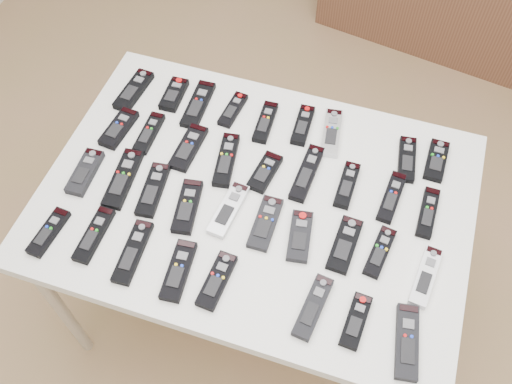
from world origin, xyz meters
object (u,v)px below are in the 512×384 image
(remote_5, at_px, (303,125))
(remote_9, at_px, (119,128))
(remote_4, at_px, (265,122))
(remote_20, at_px, (153,190))
(remote_0, at_px, (134,90))
(remote_6, at_px, (331,133))
(remote_2, at_px, (198,105))
(remote_17, at_px, (428,213))
(remote_27, at_px, (426,276))
(remote_32, at_px, (217,281))
(remote_13, at_px, (265,172))
(remote_3, at_px, (233,110))
(remote_30, at_px, (133,252))
(remote_33, at_px, (313,307))
(remote_10, at_px, (149,133))
(remote_16, at_px, (392,197))
(remote_34, at_px, (356,321))
(remote_18, at_px, (85,172))
(remote_28, at_px, (49,232))
(remote_31, at_px, (179,270))
(remote_7, at_px, (407,159))
(remote_19, at_px, (123,179))
(remote_12, at_px, (226,160))
(table, at_px, (256,206))
(remote_8, at_px, (436,161))
(remote_14, at_px, (307,173))
(remote_15, at_px, (347,185))
(remote_1, at_px, (174,94))
(remote_24, at_px, (300,236))
(remote_25, at_px, (345,245))
(remote_23, at_px, (265,223))
(remote_21, at_px, (187,206))
(remote_11, at_px, (189,148))
(remote_29, at_px, (94,235))

(remote_5, relative_size, remote_9, 0.99)
(remote_4, distance_m, remote_20, 0.42)
(remote_0, relative_size, remote_6, 1.00)
(remote_2, xyz_separation_m, remote_17, (0.78, -0.18, -0.00))
(remote_27, bearing_deg, remote_5, 144.65)
(remote_32, bearing_deg, remote_13, 91.70)
(remote_3, distance_m, remote_30, 0.58)
(remote_33, bearing_deg, remote_6, 106.23)
(remote_4, height_order, remote_10, same)
(remote_16, xyz_separation_m, remote_34, (-0.02, -0.40, 0.00))
(remote_3, height_order, remote_18, remote_18)
(remote_10, xyz_separation_m, remote_28, (-0.12, -0.42, 0.00))
(remote_3, distance_m, remote_32, 0.61)
(remote_31, bearing_deg, remote_7, 42.17)
(remote_16, relative_size, remote_19, 0.84)
(remote_10, height_order, remote_13, same)
(remote_13, xyz_separation_m, remote_19, (-0.40, -0.15, -0.00))
(remote_13, bearing_deg, remote_33, -48.12)
(remote_4, bearing_deg, remote_32, -88.26)
(remote_12, distance_m, remote_33, 0.53)
(remote_27, height_order, remote_28, same)
(table, xyz_separation_m, remote_33, (0.25, -0.29, 0.07))
(remote_8, bearing_deg, remote_14, -153.62)
(remote_15, height_order, remote_18, same)
(remote_1, xyz_separation_m, remote_27, (0.89, -0.40, -0.00))
(remote_15, distance_m, remote_33, 0.40)
(remote_6, height_order, remote_15, same)
(remote_10, bearing_deg, remote_24, -22.01)
(remote_25, bearing_deg, remote_10, 166.89)
(remote_14, bearing_deg, remote_33, -69.53)
(remote_12, relative_size, remote_14, 0.95)
(table, height_order, remote_0, remote_0)
(remote_15, bearing_deg, remote_23, -133.21)
(remote_6, height_order, remote_9, same)
(table, height_order, remote_2, remote_2)
(remote_19, relative_size, remote_28, 1.35)
(remote_20, relative_size, remote_24, 1.17)
(remote_5, height_order, remote_25, remote_5)
(remote_21, bearing_deg, remote_3, 80.66)
(remote_2, height_order, remote_15, remote_15)
(remote_6, xyz_separation_m, remote_23, (-0.10, -0.38, -0.00))
(remote_7, distance_m, remote_9, 0.90)
(remote_1, xyz_separation_m, remote_11, (0.13, -0.19, -0.00))
(remote_10, relative_size, remote_14, 0.78)
(remote_8, xyz_separation_m, remote_16, (-0.11, -0.18, 0.00))
(remote_11, height_order, remote_27, same)
(remote_19, bearing_deg, remote_7, 17.83)
(remote_31, bearing_deg, remote_3, 89.97)
(remote_13, bearing_deg, remote_10, -176.51)
(remote_19, relative_size, remote_29, 1.19)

